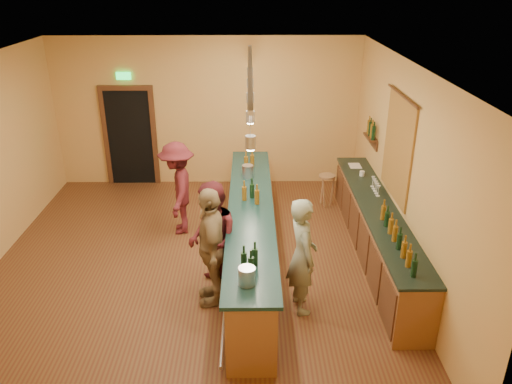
{
  "coord_description": "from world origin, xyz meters",
  "views": [
    {
      "loc": [
        0.92,
        -6.97,
        4.39
      ],
      "look_at": [
        1.01,
        0.2,
        1.2
      ],
      "focal_mm": 35.0,
      "sensor_mm": 36.0,
      "label": 1
    }
  ],
  "objects_px": {
    "back_counter": "(376,232)",
    "bar_stool": "(327,182)",
    "bartender": "(302,256)",
    "customer_b": "(211,246)",
    "customer_a": "(212,240)",
    "tasting_bar": "(251,231)",
    "customer_c": "(178,188)"
  },
  "relations": [
    {
      "from": "back_counter",
      "to": "bar_stool",
      "type": "height_order",
      "value": "back_counter"
    },
    {
      "from": "bartender",
      "to": "customer_b",
      "type": "height_order",
      "value": "customer_b"
    },
    {
      "from": "bartender",
      "to": "customer_b",
      "type": "relative_size",
      "value": 0.96
    },
    {
      "from": "back_counter",
      "to": "bar_stool",
      "type": "relative_size",
      "value": 6.79
    },
    {
      "from": "bartender",
      "to": "customer_a",
      "type": "bearing_deg",
      "value": 62.02
    },
    {
      "from": "back_counter",
      "to": "customer_b",
      "type": "relative_size",
      "value": 2.57
    },
    {
      "from": "tasting_bar",
      "to": "bartender",
      "type": "relative_size",
      "value": 3.01
    },
    {
      "from": "tasting_bar",
      "to": "bar_stool",
      "type": "relative_size",
      "value": 7.61
    },
    {
      "from": "back_counter",
      "to": "customer_a",
      "type": "bearing_deg",
      "value": -160.37
    },
    {
      "from": "tasting_bar",
      "to": "bartender",
      "type": "bearing_deg",
      "value": -58.53
    },
    {
      "from": "bartender",
      "to": "customer_b",
      "type": "distance_m",
      "value": 1.26
    },
    {
      "from": "customer_a",
      "to": "bar_stool",
      "type": "height_order",
      "value": "customer_a"
    },
    {
      "from": "bar_stool",
      "to": "tasting_bar",
      "type": "bearing_deg",
      "value": -124.7
    },
    {
      "from": "bartender",
      "to": "bar_stool",
      "type": "height_order",
      "value": "bartender"
    },
    {
      "from": "back_counter",
      "to": "customer_c",
      "type": "xyz_separation_m",
      "value": [
        -3.34,
        0.99,
        0.36
      ]
    },
    {
      "from": "bartender",
      "to": "bar_stool",
      "type": "distance_m",
      "value": 3.46
    },
    {
      "from": "tasting_bar",
      "to": "customer_b",
      "type": "bearing_deg",
      "value": -120.15
    },
    {
      "from": "back_counter",
      "to": "customer_b",
      "type": "height_order",
      "value": "customer_b"
    },
    {
      "from": "back_counter",
      "to": "tasting_bar",
      "type": "height_order",
      "value": "tasting_bar"
    },
    {
      "from": "customer_a",
      "to": "tasting_bar",
      "type": "bearing_deg",
      "value": 129.92
    },
    {
      "from": "tasting_bar",
      "to": "bar_stool",
      "type": "xyz_separation_m",
      "value": [
        1.53,
        2.2,
        -0.08
      ]
    },
    {
      "from": "customer_c",
      "to": "customer_b",
      "type": "bearing_deg",
      "value": 14.36
    },
    {
      "from": "tasting_bar",
      "to": "customer_a",
      "type": "distance_m",
      "value": 0.96
    },
    {
      "from": "bartender",
      "to": "customer_b",
      "type": "bearing_deg",
      "value": 70.64
    },
    {
      "from": "back_counter",
      "to": "customer_a",
      "type": "relative_size",
      "value": 2.61
    },
    {
      "from": "customer_a",
      "to": "customer_c",
      "type": "height_order",
      "value": "customer_a"
    },
    {
      "from": "tasting_bar",
      "to": "customer_b",
      "type": "relative_size",
      "value": 2.88
    },
    {
      "from": "customer_a",
      "to": "bar_stool",
      "type": "relative_size",
      "value": 2.6
    },
    {
      "from": "customer_a",
      "to": "customer_c",
      "type": "xyz_separation_m",
      "value": [
        -0.75,
        1.92,
        -0.02
      ]
    },
    {
      "from": "tasting_bar",
      "to": "bartender",
      "type": "distance_m",
      "value": 1.36
    },
    {
      "from": "customer_a",
      "to": "bar_stool",
      "type": "bearing_deg",
      "value": 131.14
    },
    {
      "from": "back_counter",
      "to": "customer_a",
      "type": "height_order",
      "value": "customer_a"
    }
  ]
}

